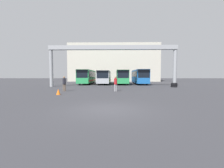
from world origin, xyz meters
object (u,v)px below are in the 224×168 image
Objects in this scene: pedestrian_near_left at (116,83)px; pedestrian_near_center at (64,83)px; tire_stack at (174,85)px; bus_slot_3 at (140,76)px; bus_slot_0 at (87,76)px; traffic_cone at (58,92)px; bus_slot_2 at (122,76)px; bus_slot_1 at (105,76)px.

pedestrian_near_center reaches higher than pedestrian_near_left.
pedestrian_near_left is 11.89m from tire_stack.
pedestrian_near_left is at bearing -109.28° from bus_slot_3.
bus_slot_0 reaches higher than pedestrian_near_center.
bus_slot_3 reaches higher than traffic_cone.
bus_slot_2 is 10.78× the size of tire_stack.
bus_slot_1 is 1.17× the size of bus_slot_3.
pedestrian_near_center is (-6.29, -0.08, 0.01)m from pedestrian_near_left.
bus_slot_2 reaches higher than tire_stack.
bus_slot_3 is at bearing -7.80° from bus_slot_2.
bus_slot_1 is 16.68m from pedestrian_near_left.
bus_slot_3 is at bearing 59.22° from traffic_cone.
bus_slot_1 is 3.98m from bus_slot_2.
pedestrian_near_center reaches higher than traffic_cone.
bus_slot_3 is at bearing 43.58° from pedestrian_near_left.
tire_stack is at bearing 10.78° from pedestrian_near_center.
traffic_cone is (0.48, -3.22, -0.68)m from pedestrian_near_center.
bus_slot_1 is at bearing 175.34° from bus_slot_2.
traffic_cone is at bearing -110.56° from bus_slot_2.
bus_slot_1 reaches higher than pedestrian_near_left.
bus_slot_0 is at bearing 84.91° from pedestrian_near_left.
bus_slot_3 is 9.74× the size of tire_stack.
bus_slot_2 is at bearing 57.58° from pedestrian_near_left.
pedestrian_near_left reaches higher than tire_stack.
bus_slot_2 is 16.24m from pedestrian_near_left.
bus_slot_2 reaches higher than bus_slot_1.
pedestrian_near_left reaches higher than traffic_cone.
tire_stack is (4.29, -8.82, -1.47)m from bus_slot_3.
bus_slot_3 is at bearing 115.94° from tire_stack.
bus_slot_0 is 18.64m from tire_stack.
bus_slot_3 is at bearing -1.44° from bus_slot_0.
bus_slot_2 is (3.97, -0.32, 0.06)m from bus_slot_1.
bus_slot_0 reaches higher than traffic_cone.
tire_stack is at bearing -38.40° from bus_slot_1.
traffic_cone is (-3.33, -19.77, -1.42)m from bus_slot_1.
bus_slot_0 is 5.85× the size of pedestrian_near_center.
traffic_cone is at bearing -177.53° from pedestrian_near_left.
bus_slot_1 is at bearing 141.60° from tire_stack.
tire_stack is at bearing -64.06° from bus_slot_3.
bus_slot_2 reaches higher than pedestrian_near_center.
bus_slot_0 is at bearing 150.61° from tire_stack.
traffic_cone is (0.64, -19.21, -1.52)m from bus_slot_0.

